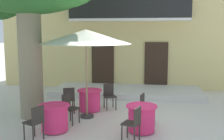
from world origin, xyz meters
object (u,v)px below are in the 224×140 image
cafe_chair_near_tree_0 (134,122)px  cafe_table_front (55,118)px  cafe_table_middle (90,100)px  cafe_umbrella (86,37)px  cafe_table_near_tree (141,118)px  cafe_chair_middle_0 (109,94)px  cafe_chair_front_0 (35,121)px  cafe_chair_front_1 (69,106)px  cafe_chair_near_tree_1 (146,106)px  cafe_chair_middle_1 (69,98)px

cafe_chair_near_tree_0 → cafe_table_front: 2.28m
cafe_table_middle → cafe_umbrella: cafe_umbrella is taller
cafe_table_near_tree → cafe_chair_middle_0: 2.55m
cafe_chair_front_0 → cafe_chair_middle_0: bearing=66.5°
cafe_table_near_tree → cafe_table_middle: same height
cafe_chair_front_1 → cafe_umbrella: bearing=59.2°
cafe_chair_near_tree_0 → cafe_chair_near_tree_1: 1.51m
cafe_chair_middle_1 → cafe_chair_front_1: 1.05m
cafe_table_middle → cafe_chair_middle_1: (-0.64, -0.39, 0.14)m
cafe_table_near_tree → cafe_table_middle: size_ratio=1.00×
cafe_chair_near_tree_1 → cafe_chair_middle_1: bearing=165.5°
cafe_chair_middle_0 → cafe_chair_front_0: (-1.40, -3.23, 0.00)m
cafe_chair_near_tree_1 → cafe_chair_front_0: bearing=-147.4°
cafe_chair_middle_0 → cafe_chair_front_0: size_ratio=1.00×
cafe_chair_near_tree_0 → cafe_chair_middle_1: size_ratio=1.00×
cafe_table_near_tree → cafe_chair_near_tree_0: (-0.17, -0.73, 0.14)m
cafe_chair_front_0 → cafe_umbrella: cafe_umbrella is taller
cafe_table_middle → cafe_chair_middle_0: bearing=32.1°
cafe_chair_middle_1 → cafe_umbrella: cafe_umbrella is taller
cafe_chair_front_1 → cafe_umbrella: (0.39, 0.66, 2.08)m
cafe_table_middle → cafe_chair_front_1: cafe_chair_front_1 is taller
cafe_table_near_tree → cafe_chair_near_tree_0: cafe_chair_near_tree_0 is taller
cafe_table_middle → cafe_chair_front_0: 2.93m
cafe_table_near_tree → cafe_chair_middle_0: cafe_chair_middle_0 is taller
cafe_chair_near_tree_0 → cafe_table_front: size_ratio=1.05×
cafe_table_near_tree → cafe_chair_front_0: cafe_chair_front_0 is taller
cafe_chair_front_0 → cafe_table_near_tree: bearing=20.8°
cafe_table_middle → cafe_chair_front_1: size_ratio=0.95×
cafe_table_near_tree → cafe_chair_near_tree_1: cafe_chair_near_tree_1 is taller
cafe_chair_near_tree_0 → cafe_chair_front_1: same height
cafe_umbrella → cafe_chair_middle_0: bearing=63.5°
cafe_chair_front_0 → cafe_chair_near_tree_1: bearing=32.6°
cafe_chair_middle_0 → cafe_umbrella: 2.44m
cafe_table_middle → cafe_chair_front_1: 1.43m
cafe_chair_near_tree_0 → cafe_chair_middle_1: same height
cafe_chair_near_tree_0 → cafe_chair_front_1: bearing=150.3°
cafe_chair_near_tree_1 → cafe_chair_middle_1: size_ratio=1.00×
cafe_chair_middle_0 → cafe_table_front: (-1.15, -2.52, -0.14)m
cafe_chair_middle_0 → cafe_umbrella: (-0.57, -1.13, 2.08)m
cafe_chair_near_tree_1 → cafe_table_middle: 2.25m
cafe_table_near_tree → cafe_chair_middle_0: size_ratio=0.95×
cafe_chair_near_tree_1 → cafe_chair_middle_0: (-1.34, 1.47, 0.00)m
cafe_chair_near_tree_0 → cafe_table_middle: (-1.72, 2.55, -0.14)m
cafe_chair_middle_0 → cafe_chair_front_1: same height
cafe_chair_near_tree_0 → cafe_chair_front_1: size_ratio=1.00×
cafe_chair_middle_0 → cafe_chair_near_tree_1: bearing=-47.6°
cafe_chair_middle_0 → cafe_chair_front_0: bearing=-113.5°
cafe_chair_near_tree_1 → cafe_table_front: size_ratio=1.05×
cafe_chair_middle_0 → cafe_chair_front_0: 3.52m
cafe_umbrella → cafe_chair_front_0: bearing=-111.8°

